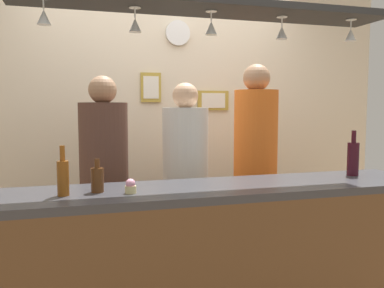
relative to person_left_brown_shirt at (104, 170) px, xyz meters
The scene contains 18 objects.
back_wall 0.98m from the person_left_brown_shirt, 52.28° to the left, with size 4.40×0.06×2.60m, color beige.
bar_counter 1.09m from the person_left_brown_shirt, 56.58° to the right, with size 2.70×0.55×1.00m.
overhead_glass_rack 1.33m from the person_left_brown_shirt, 49.22° to the right, with size 2.20×0.36×0.04m, color black.
hanging_wineglass_far_left 1.19m from the person_left_brown_shirt, 114.61° to the right, with size 0.07×0.07×0.13m.
hanging_wineglass_left 1.11m from the person_left_brown_shirt, 77.66° to the right, with size 0.07×0.07×0.13m.
hanging_wineglass_center_left 1.25m from the person_left_brown_shirt, 49.91° to the right, with size 0.07×0.07×0.13m.
hanging_wineglass_center 1.51m from the person_left_brown_shirt, 32.53° to the right, with size 0.07×0.07×0.13m.
hanging_wineglass_center_right 1.86m from the person_left_brown_shirt, 25.53° to the right, with size 0.07×0.07×0.13m.
person_left_brown_shirt is the anchor object (origin of this frame).
person_middle_white_patterned_shirt 0.60m from the person_left_brown_shirt, ahead, with size 0.34×0.34×1.63m.
person_right_orange_shirt 1.17m from the person_left_brown_shirt, ahead, with size 0.34×0.34×1.78m.
bottle_beer_amber_tall 0.79m from the person_left_brown_shirt, 109.05° to the right, with size 0.06×0.06×0.26m.
bottle_beer_brown_stubby 0.71m from the person_left_brown_shirt, 96.72° to the right, with size 0.07×0.07×0.18m.
bottle_wine_dark_red 1.70m from the person_left_brown_shirt, 21.68° to the right, with size 0.08×0.08×0.30m.
cupcake 0.78m from the person_left_brown_shirt, 83.85° to the right, with size 0.06×0.06×0.08m.
picture_frame_crest 1.04m from the person_left_brown_shirt, 56.14° to the left, with size 0.18×0.02×0.26m.
picture_frame_lower_pair 1.36m from the person_left_brown_shirt, 33.43° to the left, with size 0.30×0.02×0.18m.
wall_clock 1.48m from the person_left_brown_shirt, 43.95° to the left, with size 0.22×0.22×0.03m, color white.
Camera 1 is at (-0.76, -2.53, 1.45)m, focal length 37.91 mm.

